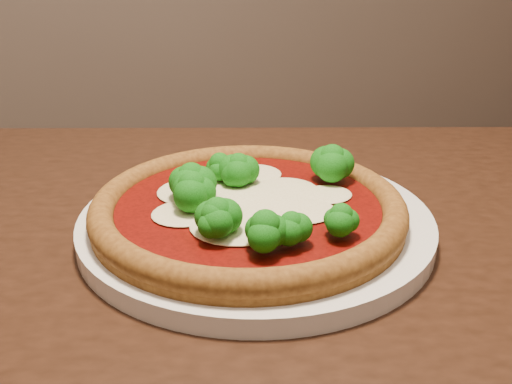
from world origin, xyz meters
name	(u,v)px	position (x,y,z in m)	size (l,w,h in m)	color
dining_table	(235,333)	(-0.19, 0.22, 0.65)	(1.40, 1.07, 0.75)	black
plate	(256,221)	(-0.16, 0.23, 0.76)	(0.34, 0.34, 0.02)	white
pizza	(248,204)	(-0.17, 0.23, 0.78)	(0.29, 0.29, 0.06)	brown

